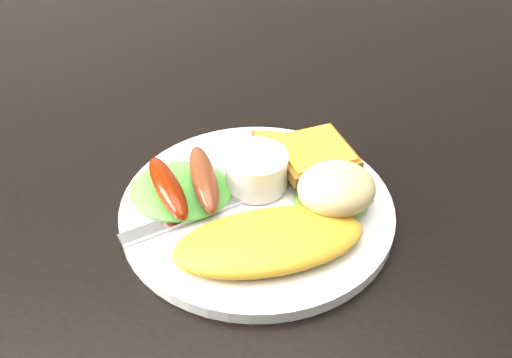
% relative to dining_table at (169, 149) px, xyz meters
% --- Properties ---
extents(dining_table, '(1.20, 0.80, 0.04)m').
position_rel_dining_table_xyz_m(dining_table, '(0.00, 0.00, 0.00)').
color(dining_table, black).
rests_on(dining_table, ground).
extents(dining_chair, '(0.47, 0.47, 0.04)m').
position_rel_dining_table_xyz_m(dining_chair, '(0.40, 0.82, -0.28)').
color(dining_chair, '#A17858').
rests_on(dining_chair, ground).
extents(plate, '(0.24, 0.24, 0.01)m').
position_rel_dining_table_xyz_m(plate, '(0.08, -0.13, 0.03)').
color(plate, white).
rests_on(plate, dining_table).
extents(lettuce_left, '(0.11, 0.11, 0.01)m').
position_rel_dining_table_xyz_m(lettuce_left, '(0.02, -0.11, 0.04)').
color(lettuce_left, green).
rests_on(lettuce_left, plate).
extents(lettuce_right, '(0.08, 0.08, 0.01)m').
position_rel_dining_table_xyz_m(lettuce_right, '(0.15, -0.13, 0.04)').
color(lettuce_right, '#5BA324').
rests_on(lettuce_right, plate).
extents(omelette, '(0.16, 0.10, 0.02)m').
position_rel_dining_table_xyz_m(omelette, '(0.09, -0.19, 0.04)').
color(omelette, gold).
rests_on(omelette, plate).
extents(sausage_a, '(0.05, 0.09, 0.02)m').
position_rel_dining_table_xyz_m(sausage_a, '(0.01, -0.13, 0.05)').
color(sausage_a, '#700A00').
rests_on(sausage_a, lettuce_left).
extents(sausage_b, '(0.03, 0.09, 0.02)m').
position_rel_dining_table_xyz_m(sausage_b, '(0.04, -0.12, 0.05)').
color(sausage_b, brown).
rests_on(sausage_b, lettuce_left).
extents(ramekin, '(0.06, 0.06, 0.03)m').
position_rel_dining_table_xyz_m(ramekin, '(0.08, -0.11, 0.05)').
color(ramekin, white).
rests_on(ramekin, plate).
extents(toast_a, '(0.08, 0.08, 0.01)m').
position_rel_dining_table_xyz_m(toast_a, '(0.11, -0.07, 0.04)').
color(toast_a, brown).
rests_on(toast_a, plate).
extents(toast_b, '(0.08, 0.08, 0.01)m').
position_rel_dining_table_xyz_m(toast_b, '(0.14, -0.09, 0.05)').
color(toast_b, brown).
rests_on(toast_b, toast_a).
extents(potato_salad, '(0.09, 0.08, 0.04)m').
position_rel_dining_table_xyz_m(potato_salad, '(0.15, -0.14, 0.06)').
color(potato_salad, beige).
rests_on(potato_salad, lettuce_right).
extents(fork, '(0.16, 0.08, 0.00)m').
position_rel_dining_table_xyz_m(fork, '(0.04, -0.13, 0.03)').
color(fork, '#ADAFB7').
rests_on(fork, plate).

